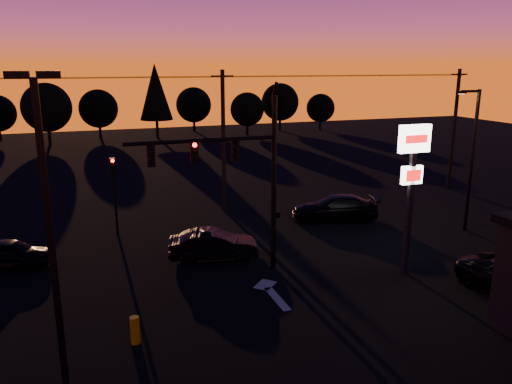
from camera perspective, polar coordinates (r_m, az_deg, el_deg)
ground at (r=19.87m, az=2.16°, el=-13.51°), size 120.00×120.00×0.00m
lane_arrow at (r=21.42m, az=1.76°, el=-11.32°), size 1.20×3.10×0.01m
traffic_signal_mast at (r=21.74m, az=-1.84°, el=2.81°), size 6.79×0.52×8.58m
secondary_signal at (r=28.56m, az=-15.90°, el=0.80°), size 0.30×0.31×4.35m
parking_lot_light at (r=13.93m, az=-22.57°, el=-3.54°), size 1.25×0.30×9.14m
pylon_sign at (r=22.80m, az=17.44°, el=2.64°), size 1.50×0.28×6.80m
streetlight at (r=30.30m, az=23.39°, el=3.94°), size 1.55×0.35×8.00m
utility_pole_1 at (r=31.84m, az=-3.74°, el=5.85°), size 1.40×0.26×9.00m
utility_pole_2 at (r=40.57m, az=21.70°, el=6.71°), size 1.40×0.26×9.00m
power_wires at (r=31.50m, az=-3.86°, el=13.02°), size 36.00×1.22×0.07m
bollard at (r=18.14m, az=-13.66°, el=-15.09°), size 0.33×0.33×0.98m
tree_2 at (r=64.58m, az=-22.82°, el=8.89°), size 5.77×5.78×7.26m
tree_3 at (r=68.57m, az=-17.56°, el=9.07°), size 4.95×4.95×6.22m
tree_4 at (r=66.08m, az=-11.42°, el=11.17°), size 4.18×4.18×9.50m
tree_5 at (r=72.22m, az=-7.14°, el=9.85°), size 4.95×4.95×6.22m
tree_6 at (r=68.07m, az=-1.01°, el=9.42°), size 4.54×4.54×5.71m
tree_7 at (r=72.91m, az=2.77°, el=10.23°), size 5.36×5.36×6.74m
tree_8 at (r=74.57m, az=7.38°, el=9.50°), size 4.12×4.12×5.19m
car_left at (r=26.36m, az=-26.40°, el=-6.29°), size 4.20×2.60×1.34m
car_mid at (r=24.68m, az=-4.89°, el=-6.01°), size 4.56×2.40×1.43m
car_right at (r=30.98m, az=9.01°, el=-1.80°), size 5.65×3.66×1.52m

